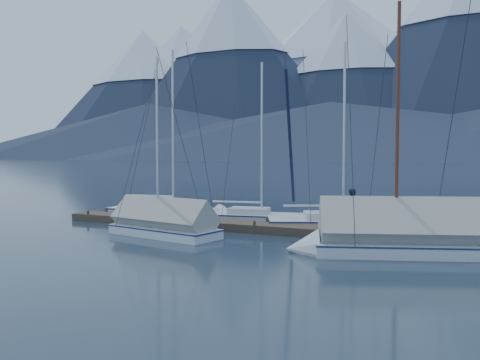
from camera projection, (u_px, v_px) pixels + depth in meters
name	position (u px, v px, depth m)	size (l,w,h in m)	color
ground	(219.00, 236.00, 20.61)	(1000.00, 1000.00, 0.00)	#14202E
mountain_range	(471.00, 74.00, 350.91)	(877.00, 584.00, 150.50)	#475675
dock	(240.00, 227.00, 22.41)	(18.00, 1.50, 0.54)	#382D23
mooring_posts	(230.00, 221.00, 22.61)	(15.12, 1.52, 0.35)	#382D23
sailboat_open_left	(182.00, 214.00, 26.67)	(7.43, 3.12, 9.63)	white
sailboat_open_mid	(271.00, 219.00, 24.75)	(6.67, 3.04, 8.54)	silver
sailboat_open_right	(354.00, 225.00, 22.77)	(7.08, 4.62, 9.12)	silver
sailboat_covered_near	(391.00, 240.00, 16.99)	(7.44, 4.43, 9.27)	silver
sailboat_covered_far	(156.00, 226.00, 20.93)	(5.92, 2.82, 7.99)	white
person	(353.00, 209.00, 20.31)	(0.59, 0.39, 1.63)	black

